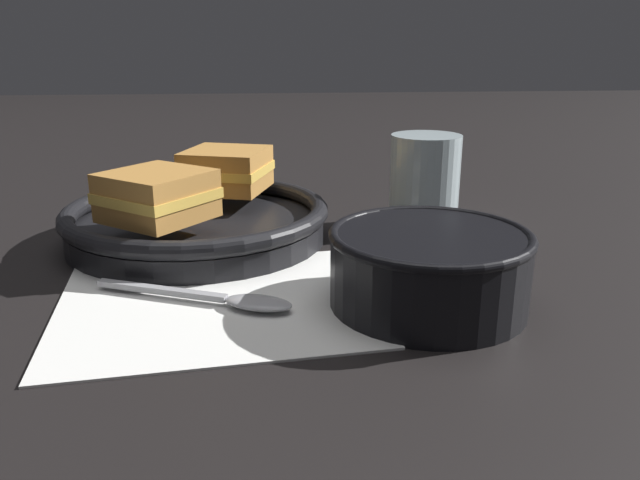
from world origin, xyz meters
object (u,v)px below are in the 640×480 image
sandwich_near_right (157,196)px  sandwich_near_left (227,170)px  drinking_glass (424,181)px  skillet (198,222)px  spoon (231,299)px  soup_bowl (429,264)px

sandwich_near_right → sandwich_near_left: bearing=63.1°
sandwich_near_right → drinking_glass: 0.30m
drinking_glass → skillet: bearing=-171.9°
sandwich_near_left → drinking_glass: (0.22, -0.02, -0.01)m
spoon → sandwich_near_left: sandwich_near_left is taller
spoon → soup_bowl: bearing=19.2°
spoon → skillet: size_ratio=0.60×
skillet → sandwich_near_right: sandwich_near_right is taller
skillet → sandwich_near_left: (0.03, 0.06, 0.04)m
soup_bowl → sandwich_near_right: (-0.23, 0.13, 0.03)m
sandwich_near_right → drinking_glass: bearing=18.5°
spoon → sandwich_near_right: 0.15m
drinking_glass → soup_bowl: bearing=-103.3°
soup_bowl → spoon: (-0.16, 0.01, -0.03)m
spoon → drinking_glass: drinking_glass is taller
spoon → sandwich_near_right: (-0.07, 0.12, 0.06)m
sandwich_near_left → sandwich_near_right: 0.13m
soup_bowl → drinking_glass: 0.23m
drinking_glass → sandwich_near_right: bearing=-161.5°
skillet → sandwich_near_right: 0.08m
soup_bowl → sandwich_near_right: 0.27m
soup_bowl → drinking_glass: bearing=76.7°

